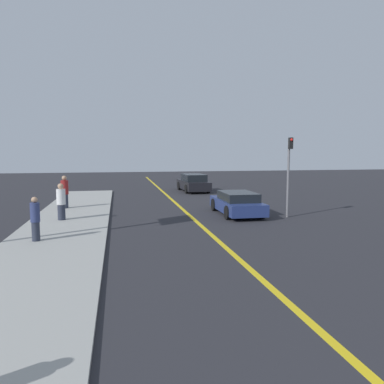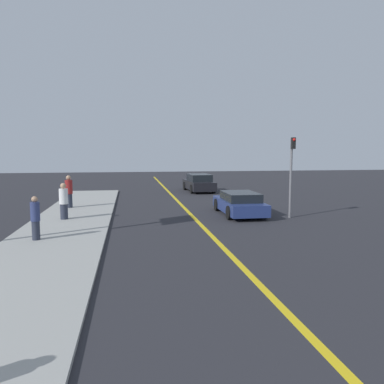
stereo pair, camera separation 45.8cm
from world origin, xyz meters
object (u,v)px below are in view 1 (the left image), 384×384
car_near_right_lane (237,203)px  pedestrian_far_standing (61,202)px  pedestrian_by_sign (65,192)px  traffic_light (289,169)px  pedestrian_mid_group (35,219)px  car_ahead_center (193,183)px

car_near_right_lane → pedestrian_far_standing: 8.67m
pedestrian_by_sign → traffic_light: 12.21m
pedestrian_mid_group → pedestrian_far_standing: pedestrian_far_standing is taller
car_near_right_lane → car_ahead_center: size_ratio=0.94×
car_near_right_lane → pedestrian_by_sign: bearing=160.3°
pedestrian_by_sign → car_ahead_center: bearing=42.1°
car_near_right_lane → pedestrian_mid_group: size_ratio=2.81×
car_near_right_lane → pedestrian_mid_group: 10.04m
car_near_right_lane → pedestrian_far_standing: size_ratio=2.61×
car_near_right_lane → pedestrian_by_sign: (-8.99, 3.35, 0.42)m
pedestrian_mid_group → pedestrian_by_sign: pedestrian_by_sign is taller
pedestrian_far_standing → traffic_light: size_ratio=0.43×
pedestrian_mid_group → pedestrian_by_sign: 7.89m
car_ahead_center → car_near_right_lane: bearing=-92.6°
car_ahead_center → pedestrian_mid_group: pedestrian_mid_group is taller
pedestrian_mid_group → pedestrian_far_standing: (0.30, 4.14, 0.05)m
traffic_light → pedestrian_far_standing: bearing=175.2°
car_near_right_lane → car_ahead_center: car_ahead_center is taller
car_near_right_lane → pedestrian_by_sign: pedestrian_by_sign is taller
pedestrian_by_sign → traffic_light: (11.19, -4.67, 1.42)m
car_near_right_lane → pedestrian_by_sign: 9.60m
pedestrian_by_sign → traffic_light: size_ratio=0.46×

